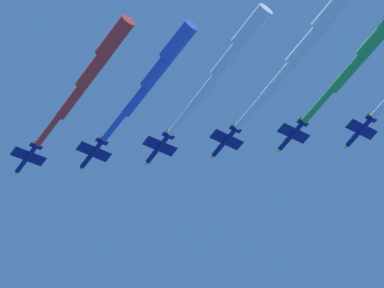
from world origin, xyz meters
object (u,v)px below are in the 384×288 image
jet_lead (92,71)px  jet_starboard_mid (376,37)px  jet_port_mid (305,45)px  jet_port_inner (156,72)px  jet_starboard_inner (227,60)px

jet_lead → jet_starboard_mid: bearing=83.1°
jet_port_mid → jet_starboard_mid: bearing=84.0°
jet_port_inner → jet_port_mid: 32.94m
jet_port_inner → jet_starboard_inner: bearing=79.6°
jet_lead → jet_port_inner: (-0.19, 14.00, -0.50)m
jet_lead → jet_port_inner: size_ratio=1.07×
jet_lead → jet_port_mid: size_ratio=0.94×
jet_lead → jet_starboard_inner: bearing=84.8°
jet_starboard_inner → jet_port_inner: bearing=-100.4°
jet_port_inner → jet_starboard_mid: jet_starboard_mid is taller
jet_port_inner → jet_starboard_inner: (2.86, 15.57, -0.09)m
jet_starboard_inner → jet_lead: bearing=-95.2°
jet_starboard_mid → jet_port_inner: bearing=-99.2°
jet_port_inner → jet_starboard_mid: size_ratio=0.88×
jet_port_mid → jet_starboard_inner: bearing=-100.9°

